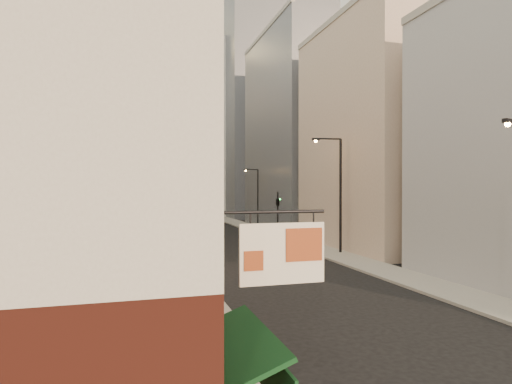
% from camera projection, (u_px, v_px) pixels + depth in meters
% --- Properties ---
extents(sidewalk_left, '(3.00, 140.00, 0.15)m').
position_uv_depth(sidewalk_left, '(151.00, 228.00, 57.57)').
color(sidewalk_left, '#9C988C').
rests_on(sidewalk_left, ground).
extents(sidewalk_right, '(3.00, 140.00, 0.15)m').
position_uv_depth(sidewalk_right, '(244.00, 225.00, 61.23)').
color(sidewalk_right, '#9C988C').
rests_on(sidewalk_right, ground).
extents(near_building_left, '(8.30, 23.04, 12.30)m').
position_uv_depth(near_building_left, '(62.00, 164.00, 12.13)').
color(near_building_left, '#592118').
rests_on(near_building_left, ground).
extents(left_bldg_beige, '(8.00, 12.00, 16.00)m').
position_uv_depth(left_bldg_beige, '(85.00, 148.00, 28.14)').
color(left_bldg_beige, tan).
rests_on(left_bldg_beige, ground).
extents(left_bldg_grey, '(8.00, 16.00, 20.00)m').
position_uv_depth(left_bldg_grey, '(101.00, 143.00, 43.47)').
color(left_bldg_grey, '#9D9EA3').
rests_on(left_bldg_grey, ground).
extents(left_bldg_tan, '(8.00, 18.00, 17.00)m').
position_uv_depth(left_bldg_tan, '(109.00, 167.00, 60.75)').
color(left_bldg_tan, tan).
rests_on(left_bldg_tan, ground).
extents(left_bldg_wingrid, '(8.00, 20.00, 24.00)m').
position_uv_depth(left_bldg_wingrid, '(114.00, 153.00, 79.92)').
color(left_bldg_wingrid, gray).
rests_on(left_bldg_wingrid, ground).
extents(right_bldg_beige, '(8.00, 16.00, 20.00)m').
position_uv_depth(right_bldg_beige, '(373.00, 137.00, 38.73)').
color(right_bldg_beige, tan).
rests_on(right_bldg_beige, ground).
extents(right_bldg_wingrid, '(8.00, 20.00, 26.00)m').
position_uv_depth(right_bldg_wingrid, '(293.00, 132.00, 57.90)').
color(right_bldg_wingrid, gray).
rests_on(right_bldg_wingrid, ground).
extents(highrise, '(21.00, 23.00, 51.20)m').
position_uv_depth(highrise, '(270.00, 88.00, 86.36)').
color(highrise, gray).
rests_on(highrise, ground).
extents(clock_tower, '(14.00, 14.00, 44.90)m').
position_uv_depth(clock_tower, '(169.00, 133.00, 94.49)').
color(clock_tower, tan).
rests_on(clock_tower, ground).
extents(white_tower, '(8.00, 8.00, 41.50)m').
position_uv_depth(white_tower, '(231.00, 122.00, 84.15)').
color(white_tower, silver).
rests_on(white_tower, ground).
extents(streetlamp_mid, '(2.47, 0.58, 9.45)m').
position_uv_depth(streetlamp_mid, '(338.00, 188.00, 34.78)').
color(streetlamp_mid, black).
rests_on(streetlamp_mid, ground).
extents(streetlamp_far, '(2.08, 0.43, 7.94)m').
position_uv_depth(streetlamp_far, '(256.00, 195.00, 56.97)').
color(streetlamp_far, black).
rests_on(streetlamp_far, ground).
extents(traffic_light_left, '(0.60, 0.54, 5.00)m').
position_uv_depth(traffic_light_left, '(157.00, 205.00, 43.50)').
color(traffic_light_left, black).
rests_on(traffic_light_left, ground).
extents(traffic_light_right, '(0.85, 0.85, 5.00)m').
position_uv_depth(traffic_light_right, '(278.00, 202.00, 46.36)').
color(traffic_light_right, black).
rests_on(traffic_light_right, ground).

